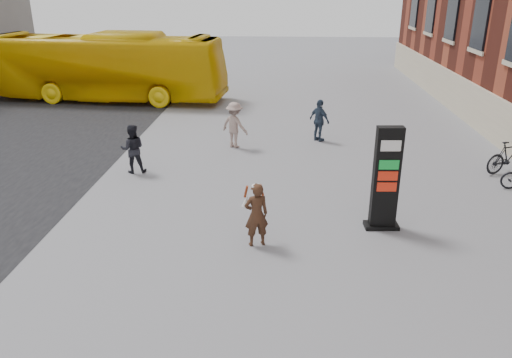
# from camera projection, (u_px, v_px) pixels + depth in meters

# --- Properties ---
(ground) EXTENTS (100.00, 100.00, 0.00)m
(ground) POSITION_uv_depth(u_px,v_px,m) (242.00, 237.00, 12.65)
(ground) COLOR #9E9EA3
(info_pylon) EXTENTS (0.90, 0.49, 2.74)m
(info_pylon) POSITION_uv_depth(u_px,v_px,m) (386.00, 179.00, 12.63)
(info_pylon) COLOR black
(info_pylon) RESTS_ON ground
(woman) EXTENTS (0.74, 0.70, 1.62)m
(woman) POSITION_uv_depth(u_px,v_px,m) (256.00, 214.00, 11.98)
(woman) COLOR #311D11
(woman) RESTS_ON ground
(bus) EXTENTS (13.09, 4.18, 3.58)m
(bus) POSITION_uv_depth(u_px,v_px,m) (105.00, 67.00, 26.68)
(bus) COLOR #E6B909
(bus) RESTS_ON road
(pedestrian_a) EXTENTS (0.92, 0.79, 1.65)m
(pedestrian_a) POSITION_uv_depth(u_px,v_px,m) (133.00, 149.00, 16.66)
(pedestrian_a) COLOR black
(pedestrian_a) RESTS_ON ground
(pedestrian_b) EXTENTS (1.32, 1.16, 1.78)m
(pedestrian_b) POSITION_uv_depth(u_px,v_px,m) (235.00, 125.00, 19.20)
(pedestrian_b) COLOR gray
(pedestrian_b) RESTS_ON ground
(pedestrian_c) EXTENTS (0.99, 1.00, 1.70)m
(pedestrian_c) POSITION_uv_depth(u_px,v_px,m) (319.00, 121.00, 19.98)
(pedestrian_c) COLOR #2F3F54
(pedestrian_c) RESTS_ON ground
(bike_7) EXTENTS (1.92, 1.21, 1.12)m
(bike_7) POSITION_uv_depth(u_px,v_px,m) (510.00, 157.00, 16.72)
(bike_7) COLOR black
(bike_7) RESTS_ON ground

